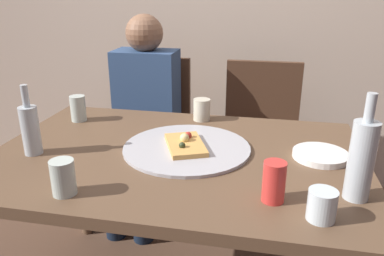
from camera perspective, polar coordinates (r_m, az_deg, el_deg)
name	(u,v)px	position (r m, az deg, el deg)	size (l,w,h in m)	color
dining_table	(177,171)	(1.45, -2.32, -6.55)	(1.37, 0.92, 0.73)	brown
pizza_tray	(187,148)	(1.44, -0.79, -3.00)	(0.48, 0.48, 0.01)	#ADADB2
pizza_slice_last	(185,144)	(1.43, -0.99, -2.41)	(0.21, 0.25, 0.05)	tan
wine_bottle	(361,159)	(1.17, 24.12, -4.25)	(0.07, 0.07, 0.32)	#B2BCC1
beer_bottle	(30,129)	(1.49, -23.14, -0.08)	(0.06, 0.06, 0.26)	#B2BCC1
tumbler_near	(322,205)	(1.07, 18.95, -10.91)	(0.08, 0.08, 0.08)	silver
tumbler_far	(78,108)	(1.81, -16.75, 2.84)	(0.07, 0.07, 0.12)	#B7C6BC
wine_glass	(202,110)	(1.75, 1.48, 2.78)	(0.08, 0.08, 0.10)	beige
short_glass	(63,177)	(1.19, -18.81, -7.04)	(0.07, 0.07, 0.11)	#B7C6BC
soda_can	(274,182)	(1.11, 12.22, -7.91)	(0.07, 0.07, 0.12)	red
plate_stack	(320,155)	(1.45, 18.74, -3.86)	(0.20, 0.20, 0.02)	white
chair_left	(151,123)	(2.36, -6.14, 0.76)	(0.44, 0.44, 0.90)	#472D1E
chair_right	(260,131)	(2.26, 10.23, -0.39)	(0.44, 0.44, 0.90)	#472D1E
guest_in_sweater	(143,111)	(2.19, -7.44, 2.60)	(0.36, 0.56, 1.17)	navy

